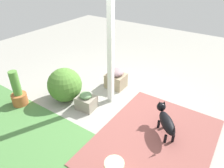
{
  "coord_description": "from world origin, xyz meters",
  "views": [
    {
      "loc": [
        -1.76,
        3.02,
        2.63
      ],
      "look_at": [
        0.36,
        -0.09,
        0.36
      ],
      "focal_mm": 33.01,
      "sensor_mm": 36.0,
      "label": 1
    }
  ],
  "objects": [
    {
      "name": "ground_plane",
      "position": [
        0.0,
        0.0,
        0.0
      ],
      "size": [
        12.0,
        12.0,
        0.0
      ],
      "primitive_type": "plane",
      "color": "#9A988F"
    },
    {
      "name": "brick_path",
      "position": [
        -0.94,
        0.56,
        0.01
      ],
      "size": [
        1.8,
        2.4,
        0.02
      ],
      "primitive_type": "cube",
      "color": "brown",
      "rests_on": "ground"
    },
    {
      "name": "porch_pillar",
      "position": [
        0.34,
        -0.01,
        1.24
      ],
      "size": [
        0.1,
        0.1,
        2.49
      ],
      "primitive_type": "cube",
      "color": "white",
      "rests_on": "ground"
    },
    {
      "name": "stone_planter_nearest",
      "position": [
        0.55,
        -0.53,
        0.23
      ],
      "size": [
        0.45,
        0.4,
        0.48
      ],
      "color": "gray",
      "rests_on": "ground"
    },
    {
      "name": "stone_planter_mid",
      "position": [
        0.59,
        0.51,
        0.17
      ],
      "size": [
        0.4,
        0.36,
        0.37
      ],
      "color": "gray",
      "rests_on": "ground"
    },
    {
      "name": "round_shrub",
      "position": [
        1.17,
        0.51,
        0.36
      ],
      "size": [
        0.73,
        0.73,
        0.73
      ],
      "primitive_type": "sphere",
      "color": "#4B7C2F",
      "rests_on": "ground"
    },
    {
      "name": "terracotta_pot_tall",
      "position": [
        1.84,
        1.19,
        0.28
      ],
      "size": [
        0.31,
        0.31,
        0.78
      ],
      "color": "#AC5F31",
      "rests_on": "ground"
    },
    {
      "name": "dog",
      "position": [
        -1.01,
        0.28,
        0.28
      ],
      "size": [
        0.56,
        0.61,
        0.49
      ],
      "color": "black",
      "rests_on": "ground"
    }
  ]
}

